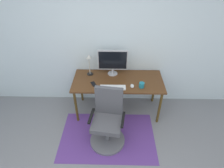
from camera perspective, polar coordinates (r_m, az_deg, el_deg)
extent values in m
cube|color=silver|center=(3.43, -3.26, 13.20)|extent=(6.00, 0.10, 2.60)
cube|color=#60388A|center=(3.36, -1.30, -15.50)|extent=(1.59, 1.05, 0.01)
cube|color=#573419|center=(3.34, 1.81, 0.92)|extent=(1.59, 0.70, 0.03)
cylinder|color=#4E3A14|center=(3.41, -10.83, -6.74)|extent=(0.04, 0.04, 0.69)
cylinder|color=#4E3A14|center=(3.43, 14.18, -7.02)|extent=(0.04, 0.04, 0.69)
cylinder|color=#4E3A14|center=(3.85, -9.33, -0.86)|extent=(0.04, 0.04, 0.69)
cylinder|color=#4E3A14|center=(3.87, 12.66, -1.13)|extent=(0.04, 0.04, 0.69)
cylinder|color=#B2B2B7|center=(3.50, 0.20, 3.21)|extent=(0.18, 0.18, 0.01)
cylinder|color=#B2B2B7|center=(3.47, 0.20, 3.93)|extent=(0.04, 0.04, 0.09)
cube|color=#B7B7BC|center=(3.35, 0.21, 7.30)|extent=(0.53, 0.04, 0.38)
cube|color=black|center=(3.34, 0.20, 7.13)|extent=(0.49, 0.00, 0.34)
cube|color=white|center=(3.14, 0.26, -1.06)|extent=(0.43, 0.13, 0.02)
ellipsoid|color=white|center=(3.18, 6.11, -0.60)|extent=(0.06, 0.10, 0.03)
cylinder|color=teal|center=(3.18, 8.97, -0.32)|extent=(0.09, 0.09, 0.09)
cube|color=black|center=(3.25, -5.63, 0.02)|extent=(0.12, 0.16, 0.01)
cylinder|color=black|center=(3.51, -6.65, 3.05)|extent=(0.11, 0.11, 0.01)
cylinder|color=beige|center=(3.42, -6.84, 5.44)|extent=(0.02, 0.02, 0.33)
cone|color=beige|center=(3.32, -7.08, 8.30)|extent=(0.09, 0.09, 0.06)
cylinder|color=slate|center=(3.28, -1.38, -16.64)|extent=(0.57, 0.57, 0.05)
cylinder|color=slate|center=(3.12, -1.44, -14.36)|extent=(0.06, 0.06, 0.36)
cube|color=#4C4C51|center=(2.95, -1.50, -11.65)|extent=(0.50, 0.50, 0.08)
cube|color=#4C4C51|center=(2.88, -0.91, -5.01)|extent=(0.43, 0.12, 0.49)
cube|color=black|center=(2.91, -6.31, -9.58)|extent=(0.08, 0.31, 0.03)
cube|color=black|center=(2.85, 3.36, -10.71)|extent=(0.08, 0.31, 0.03)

